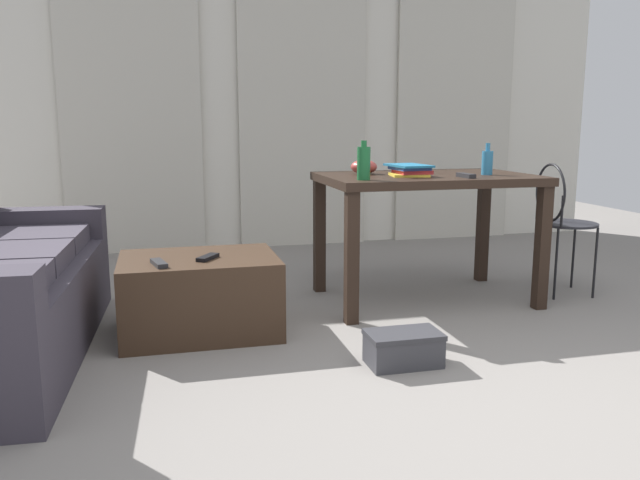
% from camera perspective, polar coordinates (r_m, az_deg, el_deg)
% --- Properties ---
extents(ground_plane, '(8.95, 8.95, 0.00)m').
position_cam_1_polar(ground_plane, '(3.85, 5.77, -6.31)').
color(ground_plane, gray).
extents(wall_back, '(5.74, 0.10, 2.61)m').
position_cam_1_polar(wall_back, '(5.87, -1.71, 12.40)').
color(wall_back, silver).
rests_on(wall_back, ground).
extents(curtains, '(4.08, 0.03, 2.34)m').
position_cam_1_polar(curtains, '(5.78, -1.51, 11.05)').
color(curtains, beige).
rests_on(curtains, ground).
extents(coffee_table, '(0.81, 0.60, 0.41)m').
position_cam_1_polar(coffee_table, '(3.46, -10.68, -4.82)').
color(coffee_table, '#382619').
rests_on(coffee_table, ground).
extents(craft_table, '(1.28, 0.82, 0.79)m').
position_cam_1_polar(craft_table, '(4.00, 9.49, 4.20)').
color(craft_table, black).
rests_on(craft_table, ground).
extents(wire_chair, '(0.38, 0.39, 0.85)m').
position_cam_1_polar(wire_chair, '(4.38, 20.54, 2.28)').
color(wire_chair, black).
rests_on(wire_chair, ground).
extents(bottle_near, '(0.07, 0.07, 0.22)m').
position_cam_1_polar(bottle_near, '(3.58, 3.92, 6.89)').
color(bottle_near, '#195B2D').
rests_on(bottle_near, craft_table).
extents(bottle_far, '(0.07, 0.07, 0.19)m').
position_cam_1_polar(bottle_far, '(4.05, 14.69, 6.73)').
color(bottle_far, teal).
rests_on(bottle_far, craft_table).
extents(bowl, '(0.16, 0.16, 0.09)m').
position_cam_1_polar(bowl, '(3.99, 3.93, 6.53)').
color(bowl, '#9E3833').
rests_on(bowl, craft_table).
extents(book_stack, '(0.25, 0.31, 0.07)m').
position_cam_1_polar(book_stack, '(3.87, 8.02, 6.20)').
color(book_stack, gold).
rests_on(book_stack, craft_table).
extents(tv_remote_on_table, '(0.05, 0.16, 0.02)m').
position_cam_1_polar(tv_remote_on_table, '(3.82, 12.88, 5.63)').
color(tv_remote_on_table, '#232326').
rests_on(tv_remote_on_table, craft_table).
extents(tv_remote_primary, '(0.13, 0.16, 0.02)m').
position_cam_1_polar(tv_remote_primary, '(3.34, -9.98, -1.53)').
color(tv_remote_primary, black).
rests_on(tv_remote_primary, coffee_table).
extents(tv_remote_secondary, '(0.09, 0.18, 0.02)m').
position_cam_1_polar(tv_remote_secondary, '(3.25, -14.17, -2.02)').
color(tv_remote_secondary, '#232326').
rests_on(tv_remote_secondary, coffee_table).
extents(shoebox, '(0.34, 0.21, 0.16)m').
position_cam_1_polar(shoebox, '(3.02, 7.45, -9.55)').
color(shoebox, '#38383D').
rests_on(shoebox, ground).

